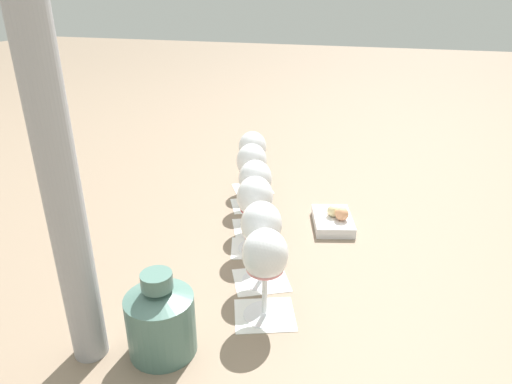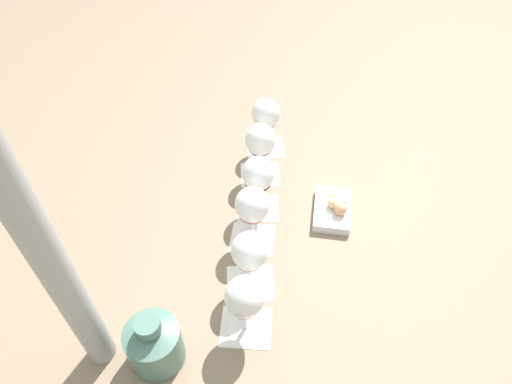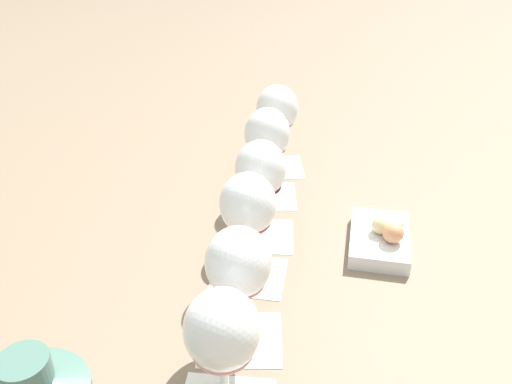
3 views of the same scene
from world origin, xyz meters
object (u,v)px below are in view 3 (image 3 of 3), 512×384
wine_glass_4 (267,139)px  wine_glass_0 (222,336)px  wine_glass_1 (238,269)px  snack_dish (381,237)px  wine_glass_5 (277,113)px  wine_glass_3 (261,174)px  wine_glass_2 (248,210)px

wine_glass_4 → wine_glass_0: bearing=-159.3°
wine_glass_1 → snack_dish: wine_glass_1 is taller
wine_glass_1 → wine_glass_5: size_ratio=1.00×
wine_glass_4 → wine_glass_5: 0.11m
wine_glass_3 → wine_glass_5: (0.22, 0.08, -0.00)m
wine_glass_0 → wine_glass_3: same height
wine_glass_1 → snack_dish: size_ratio=1.08×
wine_glass_2 → wine_glass_5: bearing=18.7°
wine_glass_4 → wine_glass_5: size_ratio=1.00×
wine_glass_2 → snack_dish: 0.24m
wine_glass_2 → wine_glass_5: (0.31, 0.11, -0.00)m
wine_glass_0 → wine_glass_1: 0.11m
wine_glass_3 → wine_glass_0: bearing=-159.7°
wine_glass_1 → wine_glass_5: bearing=19.8°
wine_glass_5 → snack_dish: 0.32m
wine_glass_2 → wine_glass_5: same height
wine_glass_0 → wine_glass_5: (0.53, 0.19, -0.00)m
wine_glass_2 → wine_glass_4: 0.22m
wine_glass_4 → snack_dish: (-0.05, -0.23, -0.10)m
wine_glass_0 → wine_glass_5: size_ratio=1.00×
wine_glass_3 → wine_glass_2: bearing=-163.0°
snack_dish → wine_glass_2: bearing=136.5°
wine_glass_0 → wine_glass_1: bearing=20.2°
wine_glass_3 → snack_dish: size_ratio=1.08×
wine_glass_0 → wine_glass_2: same height
wine_glass_1 → wine_glass_2: size_ratio=1.00×
wine_glass_1 → wine_glass_4: same height
wine_glass_1 → wine_glass_4: size_ratio=1.00×
wine_glass_5 → wine_glass_2: bearing=-161.3°
wine_glass_2 → wine_glass_4: same height
snack_dish → wine_glass_1: bearing=159.5°
wine_glass_5 → snack_dish: wine_glass_5 is taller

